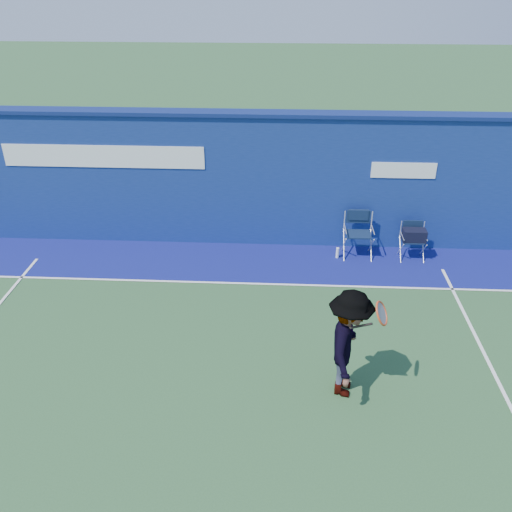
# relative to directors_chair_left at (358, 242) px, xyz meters

# --- Properties ---
(ground) EXTENTS (80.00, 80.00, 0.00)m
(ground) POSITION_rel_directors_chair_left_xyz_m (-2.70, -4.57, -0.34)
(ground) COLOR #2B512C
(ground) RESTS_ON ground
(stadium_wall) EXTENTS (24.00, 0.50, 3.08)m
(stadium_wall) POSITION_rel_directors_chair_left_xyz_m (-2.70, 0.63, 1.21)
(stadium_wall) COLOR navy
(stadium_wall) RESTS_ON ground
(out_of_bounds_strip) EXTENTS (24.00, 1.80, 0.01)m
(out_of_bounds_strip) POSITION_rel_directors_chair_left_xyz_m (-2.70, -0.47, -0.34)
(out_of_bounds_strip) COLOR navy
(out_of_bounds_strip) RESTS_ON ground
(court_lines) EXTENTS (24.00, 12.00, 0.01)m
(court_lines) POSITION_rel_directors_chair_left_xyz_m (-2.70, -3.97, -0.33)
(court_lines) COLOR white
(court_lines) RESTS_ON out_of_bounds_strip
(directors_chair_left) EXTENTS (0.61, 0.56, 1.03)m
(directors_chair_left) POSITION_rel_directors_chair_left_xyz_m (0.00, 0.00, 0.00)
(directors_chair_left) COLOR silver
(directors_chair_left) RESTS_ON ground
(directors_chair_right) EXTENTS (0.50, 0.45, 0.84)m
(directors_chair_right) POSITION_rel_directors_chair_left_xyz_m (1.20, -0.08, 0.01)
(directors_chair_right) COLOR silver
(directors_chair_right) RESTS_ON ground
(water_bottle) EXTENTS (0.07, 0.07, 0.25)m
(water_bottle) POSITION_rel_directors_chair_left_xyz_m (-0.45, -0.14, -0.21)
(water_bottle) COLOR white
(water_bottle) RESTS_ON ground
(tennis_player) EXTENTS (0.99, 1.27, 1.80)m
(tennis_player) POSITION_rel_directors_chair_left_xyz_m (-0.68, -4.43, 0.56)
(tennis_player) COLOR #EA4738
(tennis_player) RESTS_ON ground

